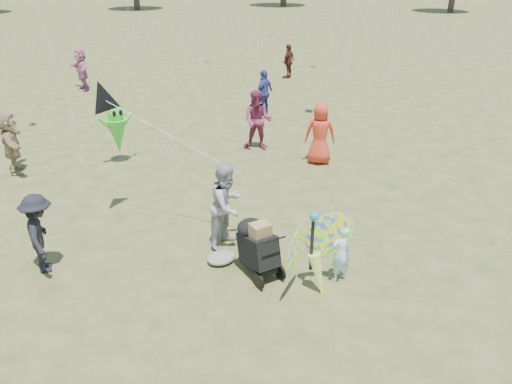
# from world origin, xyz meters

# --- Properties ---
(ground) EXTENTS (160.00, 160.00, 0.00)m
(ground) POSITION_xyz_m (0.00, 0.00, 0.00)
(ground) COLOR #51592B
(ground) RESTS_ON ground
(child_girl) EXTENTS (0.44, 0.31, 1.13)m
(child_girl) POSITION_xyz_m (0.21, -0.53, 0.56)
(child_girl) COLOR #B4E3FF
(child_girl) RESTS_ON ground
(adult_man) EXTENTS (1.07, 0.97, 1.78)m
(adult_man) POSITION_xyz_m (-0.76, 1.69, 0.89)
(adult_man) COLOR #9C9CA2
(adult_man) RESTS_ON ground
(grey_bag) EXTENTS (0.57, 0.47, 0.18)m
(grey_bag) POSITION_xyz_m (-1.22, 1.21, 0.09)
(grey_bag) COLOR gray
(grey_bag) RESTS_ON ground
(crowd_a) EXTENTS (1.00, 0.98, 1.74)m
(crowd_a) POSITION_xyz_m (3.76, 3.98, 0.87)
(crowd_a) COLOR red
(crowd_a) RESTS_ON ground
(crowd_b) EXTENTS (0.80, 1.10, 1.54)m
(crowd_b) POSITION_xyz_m (-4.03, 2.90, 0.77)
(crowd_b) COLOR black
(crowd_b) RESTS_ON ground
(crowd_c) EXTENTS (1.06, 0.74, 1.67)m
(crowd_c) POSITION_xyz_m (5.31, 8.73, 0.83)
(crowd_c) COLOR #34408F
(crowd_c) RESTS_ON ground
(crowd_d) EXTENTS (0.80, 1.64, 1.69)m
(crowd_d) POSITION_xyz_m (-3.44, 8.23, 0.85)
(crowd_d) COLOR #A18563
(crowd_d) RESTS_ON ground
(crowd_e) EXTENTS (1.10, 1.11, 1.81)m
(crowd_e) POSITION_xyz_m (2.99, 5.90, 0.91)
(crowd_e) COLOR #7C2949
(crowd_e) RESTS_ON ground
(crowd_h) EXTENTS (1.02, 0.72, 1.60)m
(crowd_h) POSITION_xyz_m (9.98, 13.12, 0.80)
(crowd_h) COLOR #491D18
(crowd_h) RESTS_ON ground
(crowd_j) EXTENTS (0.57, 1.66, 1.77)m
(crowd_j) POSITION_xyz_m (1.13, 16.56, 0.89)
(crowd_j) COLOR #BC6B94
(crowd_j) RESTS_ON ground
(jogging_stroller) EXTENTS (0.56, 1.08, 1.09)m
(jogging_stroller) POSITION_xyz_m (-0.89, 0.50, 0.61)
(jogging_stroller) COLOR black
(jogging_stroller) RESTS_ON ground
(butterfly_kite) EXTENTS (1.74, 0.75, 1.74)m
(butterfly_kite) POSITION_xyz_m (-0.38, -0.49, 0.77)
(butterfly_kite) COLOR orange
(butterfly_kite) RESTS_ON ground
(delta_kite_rig) EXTENTS (2.19, 2.69, 1.65)m
(delta_kite_rig) POSITION_xyz_m (-2.08, 4.14, 2.66)
(delta_kite_rig) COLOR black
(delta_kite_rig) RESTS_ON ground
(alien_kite) EXTENTS (1.12, 0.69, 1.74)m
(alien_kite) POSITION_xyz_m (-0.86, 7.24, 0.97)
(alien_kite) COLOR #3FD732
(alien_kite) RESTS_ON ground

